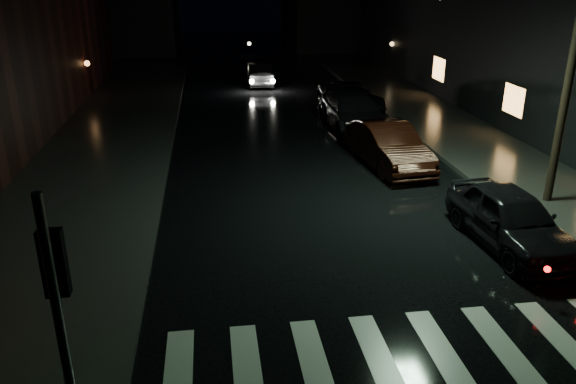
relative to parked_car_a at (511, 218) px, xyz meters
name	(u,v)px	position (x,y,z in m)	size (l,w,h in m)	color
sidewalk_left	(92,153)	(-11.97, 9.37, -0.67)	(6.00, 44.00, 0.15)	#282826
sidewalk_right	(463,138)	(3.03, 9.37, -0.67)	(4.00, 44.00, 0.15)	#282826
building_right	(573,51)	(10.03, 13.37, 2.26)	(10.00, 40.00, 6.00)	black
building_far_left	(92,3)	(-16.97, 40.37, 3.26)	(14.00, 10.00, 8.00)	black
building_far_right	(364,7)	(7.03, 40.37, 2.76)	(14.00, 10.00, 7.00)	black
crosswalk	(414,361)	(-3.97, -4.13, -0.74)	(9.00, 3.00, 0.01)	beige
utility_pole	(552,49)	(1.86, 2.37, 3.85)	(4.92, 0.44, 8.00)	black
parked_car_a	(511,218)	(0.00, 0.00, 0.00)	(1.76, 4.37, 1.49)	black
parked_car_b	(388,146)	(-1.17, 6.47, 0.03)	(1.64, 4.71, 1.55)	black
parked_car_c	(353,111)	(-1.17, 11.68, 0.06)	(2.24, 5.51, 1.60)	black
parked_car_d	(351,97)	(-0.35, 15.21, -0.06)	(2.26, 4.89, 1.36)	black
oncoming_car	(261,74)	(-4.23, 22.59, -0.08)	(1.42, 4.06, 1.34)	black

